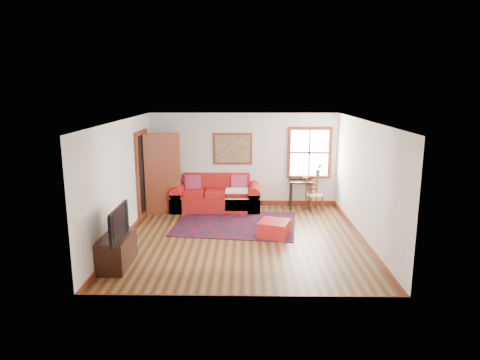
{
  "coord_description": "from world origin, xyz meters",
  "views": [
    {
      "loc": [
        0.07,
        -8.59,
        3.15
      ],
      "look_at": [
        -0.07,
        0.6,
        1.16
      ],
      "focal_mm": 32.0,
      "sensor_mm": 36.0,
      "label": 1
    }
  ],
  "objects_px": {
    "red_leather_sofa": "(216,198)",
    "ladder_back_chair": "(313,193)",
    "side_table": "(301,185)",
    "media_cabinet": "(117,251)",
    "red_ottoman": "(274,229)"
  },
  "relations": [
    {
      "from": "red_leather_sofa",
      "to": "red_ottoman",
      "type": "xyz_separation_m",
      "value": [
        1.4,
        -2.13,
        -0.12
      ]
    },
    {
      "from": "red_leather_sofa",
      "to": "ladder_back_chair",
      "type": "bearing_deg",
      "value": -0.19
    },
    {
      "from": "red_ottoman",
      "to": "side_table",
      "type": "height_order",
      "value": "side_table"
    },
    {
      "from": "side_table",
      "to": "ladder_back_chair",
      "type": "distance_m",
      "value": 0.4
    },
    {
      "from": "ladder_back_chair",
      "to": "media_cabinet",
      "type": "distance_m",
      "value": 5.5
    },
    {
      "from": "side_table",
      "to": "media_cabinet",
      "type": "height_order",
      "value": "side_table"
    },
    {
      "from": "red_ottoman",
      "to": "media_cabinet",
      "type": "bearing_deg",
      "value": -133.2
    },
    {
      "from": "media_cabinet",
      "to": "red_ottoman",
      "type": "bearing_deg",
      "value": 28.24
    },
    {
      "from": "ladder_back_chair",
      "to": "media_cabinet",
      "type": "xyz_separation_m",
      "value": [
        -4.08,
        -3.69,
        -0.15
      ]
    },
    {
      "from": "ladder_back_chair",
      "to": "side_table",
      "type": "bearing_deg",
      "value": 151.04
    },
    {
      "from": "red_leather_sofa",
      "to": "media_cabinet",
      "type": "distance_m",
      "value": 4.0
    },
    {
      "from": "red_leather_sofa",
      "to": "ladder_back_chair",
      "type": "relative_size",
      "value": 2.83
    },
    {
      "from": "side_table",
      "to": "ladder_back_chair",
      "type": "relative_size",
      "value": 0.9
    },
    {
      "from": "red_leather_sofa",
      "to": "red_ottoman",
      "type": "bearing_deg",
      "value": -56.74
    },
    {
      "from": "side_table",
      "to": "ladder_back_chair",
      "type": "height_order",
      "value": "ladder_back_chair"
    }
  ]
}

